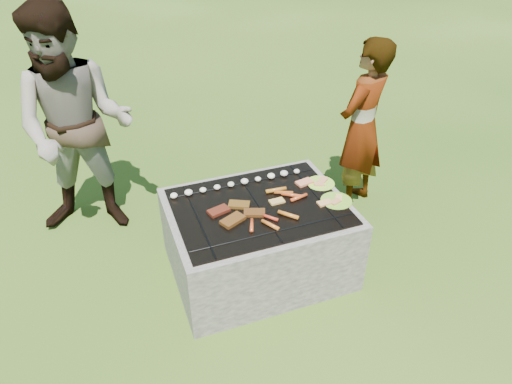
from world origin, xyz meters
TOP-DOWN VIEW (x-y plane):
  - lawn at (0.00, 0.00)m, footprint 60.00×60.00m
  - fire_pit at (0.00, 0.00)m, footprint 1.30×1.00m
  - mushrooms at (-0.05, 0.32)m, footprint 1.05×0.06m
  - pork_slabs at (-0.18, -0.04)m, footprint 0.40×0.31m
  - sausages at (0.14, -0.07)m, footprint 0.55×0.47m
  - bread_on_grate at (0.36, 0.04)m, footprint 0.43×0.38m
  - plate_far at (0.56, 0.11)m, footprint 0.26×0.26m
  - plate_near at (0.56, -0.14)m, footprint 0.26×0.26m
  - cook at (1.18, 0.56)m, footprint 0.68×0.60m
  - bystander at (-1.14, 1.05)m, footprint 1.10×0.97m

SIDE VIEW (x-z plane):
  - lawn at x=0.00m, z-range 0.00..0.00m
  - fire_pit at x=0.00m, z-range -0.03..0.59m
  - plate_near at x=0.56m, z-range 0.60..0.62m
  - plate_far at x=0.56m, z-range 0.59..0.62m
  - bread_on_grate at x=0.36m, z-range 0.61..0.63m
  - pork_slabs at x=-0.18m, z-range 0.61..0.64m
  - sausages at x=0.14m, z-range 0.61..0.64m
  - mushrooms at x=-0.05m, z-range 0.61..0.65m
  - cook at x=1.18m, z-range 0.00..1.57m
  - bystander at x=-1.14m, z-range 0.00..1.90m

